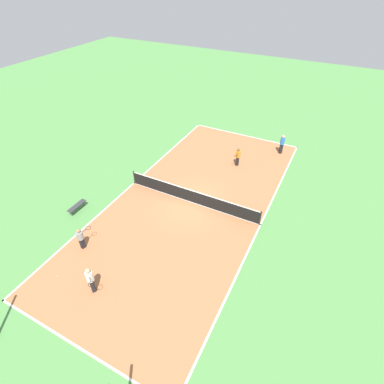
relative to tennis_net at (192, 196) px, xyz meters
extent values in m
plane|color=#518E47|center=(0.00, 0.00, -0.57)|extent=(80.00, 80.00, 0.00)
cube|color=#AD6B42|center=(0.00, 0.00, -0.56)|extent=(9.84, 21.96, 0.02)
cube|color=white|center=(-4.87, 0.00, -0.55)|extent=(0.10, 21.96, 0.00)
cube|color=white|center=(4.87, 0.00, -0.55)|extent=(0.10, 21.96, 0.00)
cube|color=white|center=(0.00, -10.93, -0.55)|extent=(9.84, 0.10, 0.00)
cube|color=white|center=(0.00, 10.93, -0.55)|extent=(9.84, 0.10, 0.00)
cube|color=white|center=(0.00, 0.00, -0.55)|extent=(9.84, 0.10, 0.00)
cylinder|color=black|center=(-4.77, 0.00, -0.01)|extent=(0.10, 0.10, 1.07)
cylinder|color=black|center=(4.77, 0.00, -0.01)|extent=(0.10, 0.10, 1.07)
cube|color=black|center=(0.00, 0.00, -0.03)|extent=(9.54, 0.03, 1.02)
cube|color=white|center=(0.00, 0.00, 0.45)|extent=(9.54, 0.04, 0.06)
cube|color=#333338|center=(6.37, 4.23, -0.14)|extent=(0.36, 1.41, 0.04)
cylinder|color=#4C4C51|center=(6.37, 3.67, -0.36)|extent=(0.08, 0.08, 0.41)
cylinder|color=#4C4C51|center=(6.37, 4.79, -0.36)|extent=(0.08, 0.08, 0.41)
cube|color=black|center=(-3.77, -9.26, -0.12)|extent=(0.32, 0.29, 0.86)
cylinder|color=blue|center=(-3.77, -9.26, 0.62)|extent=(0.48, 0.48, 0.60)
sphere|color=beige|center=(-3.77, -9.26, 1.04)|extent=(0.26, 0.26, 0.26)
cube|color=black|center=(-1.13, -5.79, -0.16)|extent=(0.22, 0.27, 0.77)
cylinder|color=orange|center=(-1.13, -5.79, 0.49)|extent=(0.38, 0.38, 0.54)
sphere|color=brown|center=(-1.13, -5.79, 0.88)|extent=(0.23, 0.23, 0.23)
cylinder|color=#262626|center=(-1.15, -5.47, 0.63)|extent=(0.05, 0.28, 0.03)
torus|color=black|center=(-1.17, -5.19, 0.63)|extent=(0.32, 0.32, 0.02)
cube|color=black|center=(1.25, 8.44, -0.11)|extent=(0.32, 0.31, 0.86)
cylinder|color=white|center=(1.25, 8.44, 0.62)|extent=(0.50, 0.50, 0.60)
sphere|color=tan|center=(1.25, 8.44, 1.05)|extent=(0.26, 0.26, 0.26)
cylinder|color=#262626|center=(1.00, 8.63, 0.77)|extent=(0.24, 0.19, 0.03)
torus|color=black|center=(0.77, 8.79, 0.77)|extent=(0.43, 0.43, 0.02)
cube|color=black|center=(3.76, 6.51, -0.18)|extent=(0.25, 0.29, 0.73)
cylinder|color=gray|center=(3.76, 6.51, 0.44)|extent=(0.42, 0.42, 0.51)
sphere|color=#A87A56|center=(3.76, 6.51, 0.80)|extent=(0.22, 0.22, 0.22)
cylinder|color=#262626|center=(3.69, 6.20, 0.57)|extent=(0.09, 0.28, 0.03)
torus|color=black|center=(3.64, 5.92, 0.57)|extent=(0.36, 0.36, 0.02)
sphere|color=#CCE033|center=(3.53, 8.69, -0.51)|extent=(0.07, 0.07, 0.07)
sphere|color=#CCE033|center=(-3.86, -7.75, -0.51)|extent=(0.07, 0.07, 0.07)
camera|label=1|loc=(-7.18, 14.00, 12.80)|focal=28.00mm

